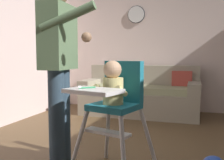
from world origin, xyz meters
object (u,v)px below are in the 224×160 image
(high_chair, at_px, (115,95))
(adult_standing, at_px, (60,66))
(couch, at_px, (141,95))
(wall_clock, at_px, (136,14))

(high_chair, distance_m, adult_standing, 0.55)
(couch, relative_size, wall_clock, 6.03)
(couch, height_order, adult_standing, adult_standing)
(high_chair, height_order, wall_clock, wall_clock)
(couch, xyz_separation_m, wall_clock, (-0.20, 0.48, 1.50))
(couch, xyz_separation_m, adult_standing, (-0.23, -2.47, 0.60))
(couch, bearing_deg, wall_clock, -157.15)
(couch, relative_size, adult_standing, 1.23)
(couch, distance_m, wall_clock, 1.59)
(high_chair, bearing_deg, adult_standing, -71.17)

